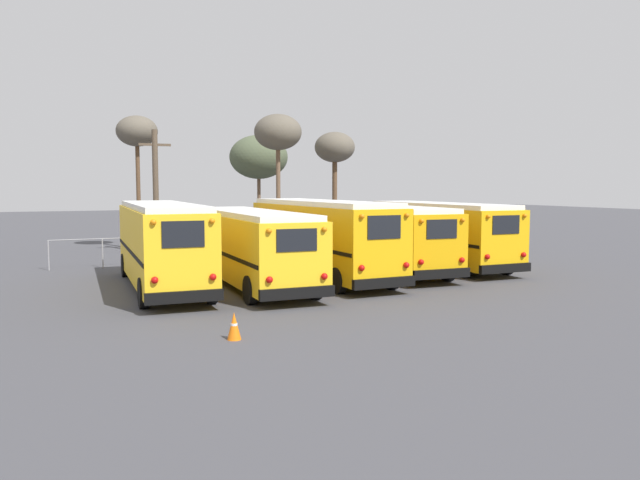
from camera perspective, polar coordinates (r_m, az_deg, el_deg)
The scene contains 13 objects.
ground_plane at distance 26.76m, azimuth 0.05°, elevation -3.45°, with size 160.00×160.00×0.00m, color #424247.
school_bus_0 at distance 24.43m, azimuth -14.26°, elevation -0.22°, with size 2.74×10.31×3.26m.
school_bus_1 at distance 24.66m, azimuth -6.35°, elevation -0.42°, with size 2.71×10.55×2.95m.
school_bus_2 at distance 26.51m, azimuth 0.09°, elevation 0.36°, with size 2.83×10.57×3.30m.
school_bus_3 at distance 28.32m, azimuth 6.03°, elevation 0.37°, with size 2.81×9.46×3.02m.
school_bus_4 at distance 30.68m, azimuth 10.83°, elevation 0.71°, with size 2.64×9.83×3.10m.
utility_pole at distance 37.01m, azimuth -14.79°, elevation 4.43°, with size 1.80×0.32×7.11m.
bare_tree_0 at distance 40.14m, azimuth -16.39°, elevation 9.34°, with size 2.49×2.49×8.18m.
bare_tree_1 at distance 44.10m, azimuth -5.63°, elevation 7.53°, with size 4.07×4.07×7.45m.
bare_tree_2 at distance 42.98m, azimuth 1.36°, elevation 8.29°, with size 2.76×2.76×7.58m.
bare_tree_3 at distance 39.18m, azimuth -3.87°, elevation 9.68°, with size 2.95×2.95×8.34m.
fence_line at distance 33.19m, azimuth -4.81°, elevation -0.12°, with size 21.45×0.06×1.42m.
traffic_cone at distance 16.20m, azimuth -7.86°, elevation -7.79°, with size 0.36×0.36×0.71m.
Camera 1 is at (-10.55, -24.28, 3.93)m, focal length 35.00 mm.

